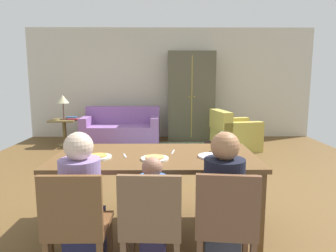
{
  "coord_description": "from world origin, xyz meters",
  "views": [
    {
      "loc": [
        -0.12,
        -4.25,
        1.49
      ],
      "look_at": [
        -0.09,
        -0.18,
        0.85
      ],
      "focal_mm": 32.85,
      "sensor_mm": 36.0,
      "label": 1
    }
  ],
  "objects_px": {
    "dining_chair_man": "(76,223)",
    "person_child": "(153,219)",
    "wine_glass": "(224,137)",
    "handbag": "(213,148)",
    "table_lamp": "(63,100)",
    "dining_table": "(155,161)",
    "plate_near_man": "(98,157)",
    "person_woman": "(223,209)",
    "person_man": "(83,209)",
    "plate_near_woman": "(212,156)",
    "plate_near_child": "(155,159)",
    "dining_chair_child": "(151,223)",
    "dining_chair_woman": "(226,222)",
    "armchair": "(233,134)",
    "side_table": "(64,128)",
    "book_lower": "(73,119)",
    "couch": "(122,130)",
    "armoire": "(191,96)",
    "book_upper": "(72,117)"
  },
  "relations": [
    {
      "from": "wine_glass",
      "to": "dining_chair_child",
      "type": "relative_size",
      "value": 0.21
    },
    {
      "from": "dining_table",
      "to": "person_child",
      "type": "distance_m",
      "value": 0.74
    },
    {
      "from": "person_child",
      "to": "armoire",
      "type": "distance_m",
      "value": 5.29
    },
    {
      "from": "person_woman",
      "to": "side_table",
      "type": "xyz_separation_m",
      "value": [
        -2.68,
        4.56,
        -0.14
      ]
    },
    {
      "from": "dining_chair_child",
      "to": "table_lamp",
      "type": "height_order",
      "value": "table_lamp"
    },
    {
      "from": "plate_near_child",
      "to": "dining_chair_child",
      "type": "height_order",
      "value": "dining_chair_child"
    },
    {
      "from": "dining_chair_man",
      "to": "person_man",
      "type": "height_order",
      "value": "person_man"
    },
    {
      "from": "dining_chair_woman",
      "to": "book_lower",
      "type": "height_order",
      "value": "dining_chair_woman"
    },
    {
      "from": "person_man",
      "to": "person_child",
      "type": "height_order",
      "value": "person_man"
    },
    {
      "from": "person_man",
      "to": "armchair",
      "type": "distance_m",
      "value": 4.63
    },
    {
      "from": "dining_table",
      "to": "person_woman",
      "type": "bearing_deg",
      "value": -52.23
    },
    {
      "from": "dining_chair_man",
      "to": "dining_chair_child",
      "type": "distance_m",
      "value": 0.52
    },
    {
      "from": "plate_near_woman",
      "to": "person_child",
      "type": "relative_size",
      "value": 0.27
    },
    {
      "from": "person_man",
      "to": "armchair",
      "type": "height_order",
      "value": "person_man"
    },
    {
      "from": "plate_near_child",
      "to": "dining_chair_woman",
      "type": "bearing_deg",
      "value": -52.72
    },
    {
      "from": "dining_chair_woman",
      "to": "book_lower",
      "type": "distance_m",
      "value": 5.31
    },
    {
      "from": "plate_near_woman",
      "to": "book_lower",
      "type": "bearing_deg",
      "value": 121.96
    },
    {
      "from": "couch",
      "to": "person_woman",
      "type": "bearing_deg",
      "value": -73.3
    },
    {
      "from": "person_man",
      "to": "person_woman",
      "type": "relative_size",
      "value": 1.0
    },
    {
      "from": "wine_glass",
      "to": "handbag",
      "type": "bearing_deg",
      "value": 83.09
    },
    {
      "from": "book_lower",
      "to": "handbag",
      "type": "distance_m",
      "value": 3.13
    },
    {
      "from": "dining_chair_man",
      "to": "person_child",
      "type": "relative_size",
      "value": 0.94
    },
    {
      "from": "dining_chair_man",
      "to": "person_child",
      "type": "bearing_deg",
      "value": 17.89
    },
    {
      "from": "plate_near_child",
      "to": "dining_chair_child",
      "type": "xyz_separation_m",
      "value": [
        -0.0,
        -0.68,
        -0.28
      ]
    },
    {
      "from": "armoire",
      "to": "table_lamp",
      "type": "bearing_deg",
      "value": -167.33
    },
    {
      "from": "dining_chair_woman",
      "to": "table_lamp",
      "type": "height_order",
      "value": "table_lamp"
    },
    {
      "from": "plate_near_man",
      "to": "plate_near_child",
      "type": "relative_size",
      "value": 1.0
    },
    {
      "from": "dining_chair_man",
      "to": "person_woman",
      "type": "relative_size",
      "value": 0.78
    },
    {
      "from": "dining_table",
      "to": "handbag",
      "type": "relative_size",
      "value": 5.97
    },
    {
      "from": "wine_glass",
      "to": "book_lower",
      "type": "distance_m",
      "value": 4.52
    },
    {
      "from": "handbag",
      "to": "dining_chair_man",
      "type": "bearing_deg",
      "value": -112.04
    },
    {
      "from": "person_woman",
      "to": "table_lamp",
      "type": "distance_m",
      "value": 5.31
    },
    {
      "from": "wine_glass",
      "to": "table_lamp",
      "type": "xyz_separation_m",
      "value": [
        -2.84,
        3.7,
        0.12
      ]
    },
    {
      "from": "plate_near_man",
      "to": "person_woman",
      "type": "relative_size",
      "value": 0.23
    },
    {
      "from": "dining_chair_child",
      "to": "side_table",
      "type": "bearing_deg",
      "value": 114.36
    },
    {
      "from": "armchair",
      "to": "handbag",
      "type": "height_order",
      "value": "armchair"
    },
    {
      "from": "table_lamp",
      "to": "dining_chair_man",
      "type": "bearing_deg",
      "value": -71.09
    },
    {
      "from": "handbag",
      "to": "wine_glass",
      "type": "bearing_deg",
      "value": -96.91
    },
    {
      "from": "plate_near_man",
      "to": "table_lamp",
      "type": "distance_m",
      "value": 4.32
    },
    {
      "from": "plate_near_man",
      "to": "person_woman",
      "type": "distance_m",
      "value": 1.22
    },
    {
      "from": "dining_table",
      "to": "handbag",
      "type": "distance_m",
      "value": 3.2
    },
    {
      "from": "person_man",
      "to": "handbag",
      "type": "bearing_deg",
      "value": 67.01
    },
    {
      "from": "dining_chair_man",
      "to": "table_lamp",
      "type": "bearing_deg",
      "value": 108.91
    },
    {
      "from": "plate_near_man",
      "to": "side_table",
      "type": "bearing_deg",
      "value": 112.1
    },
    {
      "from": "dining_table",
      "to": "armchair",
      "type": "bearing_deg",
      "value": 66.27
    },
    {
      "from": "person_woman",
      "to": "handbag",
      "type": "bearing_deg",
      "value": 82.27
    },
    {
      "from": "person_man",
      "to": "side_table",
      "type": "bearing_deg",
      "value": 109.59
    },
    {
      "from": "plate_near_man",
      "to": "armchair",
      "type": "relative_size",
      "value": 0.25
    },
    {
      "from": "table_lamp",
      "to": "book_upper",
      "type": "xyz_separation_m",
      "value": [
        0.16,
        0.05,
        -0.39
      ]
    },
    {
      "from": "armoire",
      "to": "book_lower",
      "type": "relative_size",
      "value": 9.55
    }
  ]
}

